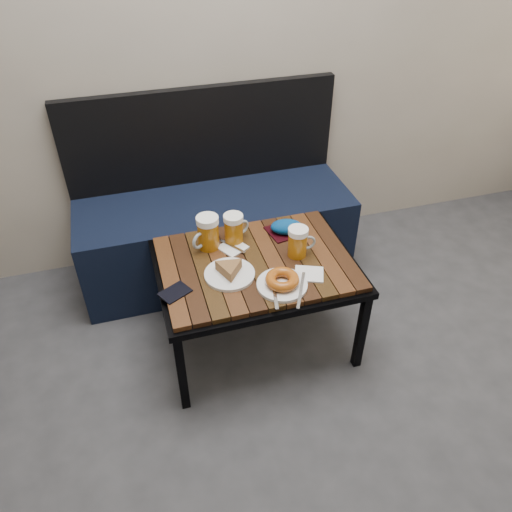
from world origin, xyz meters
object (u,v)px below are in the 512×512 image
object	(u,v)px
cafe_table	(256,269)
beer_mug_right	(298,242)
passport_navy	(175,292)
beer_mug_centre	(234,228)
plate_pie	(229,271)
knit_pouch	(286,227)
passport_burgundy	(280,232)
bench	(215,227)
beer_mug_left	(208,233)
plate_bagel	(282,282)

from	to	relation	value
cafe_table	beer_mug_right	size ratio (longest dim) A/B	6.18
cafe_table	passport_navy	size ratio (longest dim) A/B	7.33
beer_mug_centre	beer_mug_right	size ratio (longest dim) A/B	1.01
beer_mug_right	plate_pie	bearing A→B (deg)	-169.14
passport_navy	knit_pouch	size ratio (longest dim) A/B	0.80
passport_burgundy	cafe_table	bearing A→B (deg)	-145.21
plate_pie	passport_burgundy	distance (m)	0.37
passport_navy	knit_pouch	world-z (taller)	knit_pouch
beer_mug_centre	passport_navy	world-z (taller)	beer_mug_centre
cafe_table	knit_pouch	size ratio (longest dim) A/B	5.86
cafe_table	passport_burgundy	distance (m)	0.24
bench	passport_burgundy	distance (m)	0.51
beer_mug_left	beer_mug_centre	xyz separation A→B (m)	(0.12, 0.01, -0.01)
bench	beer_mug_left	bearing A→B (deg)	-105.02
cafe_table	beer_mug_right	bearing A→B (deg)	-2.24
bench	plate_pie	xyz separation A→B (m)	(-0.07, -0.64, 0.22)
plate_bagel	plate_pie	bearing A→B (deg)	146.34
plate_bagel	beer_mug_right	bearing A→B (deg)	53.57
bench	beer_mug_centre	world-z (taller)	bench
beer_mug_right	knit_pouch	distance (m)	0.17
bench	plate_pie	world-z (taller)	bench
passport_navy	passport_burgundy	world-z (taller)	passport_burgundy
cafe_table	passport_burgundy	size ratio (longest dim) A/B	6.13
cafe_table	knit_pouch	xyz separation A→B (m)	(0.19, 0.16, 0.08)
bench	passport_navy	xyz separation A→B (m)	(-0.30, -0.68, 0.20)
beer_mug_centre	knit_pouch	world-z (taller)	beer_mug_centre
beer_mug_left	passport_burgundy	distance (m)	0.34
bench	beer_mug_right	distance (m)	0.69
cafe_table	passport_navy	distance (m)	0.38
beer_mug_centre	passport_burgundy	distance (m)	0.22
beer_mug_right	plate_bagel	world-z (taller)	beer_mug_right
passport_burgundy	plate_bagel	bearing A→B (deg)	-118.00
cafe_table	knit_pouch	distance (m)	0.26
beer_mug_left	passport_navy	distance (m)	0.33
bench	cafe_table	distance (m)	0.61
beer_mug_left	knit_pouch	distance (m)	0.37
bench	passport_burgundy	bearing A→B (deg)	-62.45
beer_mug_centre	plate_pie	world-z (taller)	beer_mug_centre
bench	cafe_table	xyz separation A→B (m)	(0.06, -0.58, 0.16)
passport_burgundy	bench	bearing A→B (deg)	106.75
beer_mug_left	knit_pouch	bearing A→B (deg)	148.37
beer_mug_centre	plate_bagel	size ratio (longest dim) A/B	0.54
plate_pie	plate_bagel	size ratio (longest dim) A/B	0.80
plate_bagel	knit_pouch	world-z (taller)	knit_pouch
bench	plate_bagel	distance (m)	0.80
bench	knit_pouch	bearing A→B (deg)	-59.58
plate_bagel	passport_navy	size ratio (longest dim) A/B	2.24
beer_mug_left	passport_burgundy	size ratio (longest dim) A/B	1.13
cafe_table	beer_mug_centre	world-z (taller)	beer_mug_centre
bench	passport_burgundy	xyz separation A→B (m)	(0.22, -0.42, 0.20)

